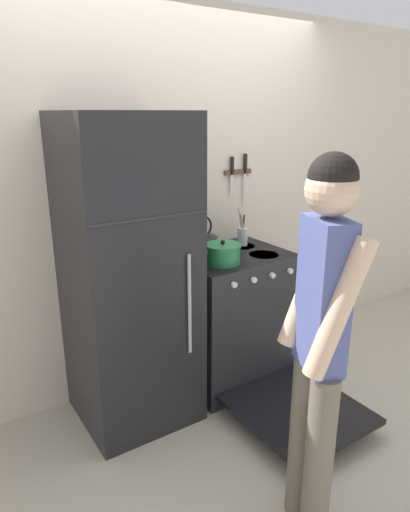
% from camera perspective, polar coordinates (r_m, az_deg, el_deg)
% --- Properties ---
extents(ground_plane, '(14.00, 14.00, 0.00)m').
position_cam_1_polar(ground_plane, '(3.60, -3.94, -13.59)').
color(ground_plane, '#B2A893').
extents(wall_back, '(10.00, 0.06, 2.55)m').
position_cam_1_polar(wall_back, '(3.16, -4.69, 6.86)').
color(wall_back, beige).
rests_on(wall_back, ground_plane).
extents(refrigerator, '(0.68, 0.69, 1.87)m').
position_cam_1_polar(refrigerator, '(2.74, -9.49, -2.42)').
color(refrigerator, black).
rests_on(refrigerator, ground_plane).
extents(stove_range, '(0.76, 1.39, 0.93)m').
position_cam_1_polar(stove_range, '(3.26, 3.68, -7.85)').
color(stove_range, '#232326').
rests_on(stove_range, ground_plane).
extents(dutch_oven_pot, '(0.28, 0.24, 0.15)m').
position_cam_1_polar(dutch_oven_pot, '(2.90, 2.22, 0.31)').
color(dutch_oven_pot, '#237A42').
rests_on(dutch_oven_pot, stove_range).
extents(tea_kettle, '(0.25, 0.20, 0.26)m').
position_cam_1_polar(tea_kettle, '(3.11, -0.31, 1.77)').
color(tea_kettle, black).
rests_on(tea_kettle, stove_range).
extents(utensil_jar, '(0.07, 0.08, 0.28)m').
position_cam_1_polar(utensil_jar, '(3.31, 4.71, 2.57)').
color(utensil_jar, silver).
rests_on(utensil_jar, stove_range).
extents(person, '(0.36, 0.41, 1.72)m').
position_cam_1_polar(person, '(1.95, 14.15, -9.68)').
color(person, '#6B6051').
rests_on(person, ground_plane).
extents(wall_knife_strip, '(0.24, 0.03, 0.37)m').
position_cam_1_polar(wall_knife_strip, '(3.40, 4.19, 10.57)').
color(wall_knife_strip, brown).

